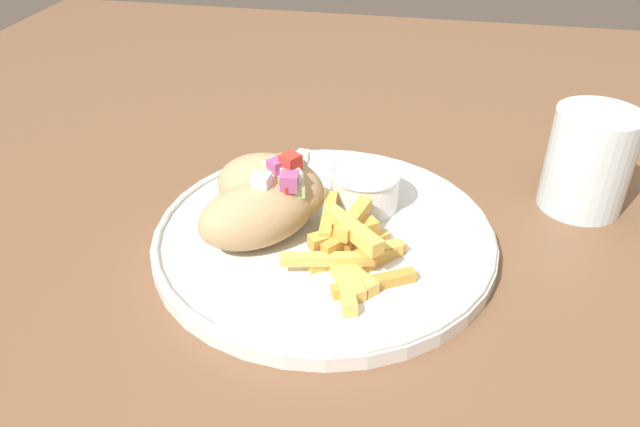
{
  "coord_description": "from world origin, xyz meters",
  "views": [
    {
      "loc": [
        0.09,
        -0.51,
        1.1
      ],
      "look_at": [
        -0.0,
        -0.05,
        0.79
      ],
      "focal_mm": 35.0,
      "sensor_mm": 36.0,
      "label": 1
    }
  ],
  "objects": [
    {
      "name": "sauce_ramekin",
      "position": [
        0.03,
        -0.0,
        0.79
      ],
      "size": [
        0.07,
        0.07,
        0.04
      ],
      "color": "white",
      "rests_on": "plate"
    },
    {
      "name": "table",
      "position": [
        0.0,
        0.0,
        0.69
      ],
      "size": [
        1.39,
        1.39,
        0.75
      ],
      "color": "brown",
      "rests_on": "ground_plane"
    },
    {
      "name": "fries_pile",
      "position": [
        0.03,
        -0.09,
        0.78
      ],
      "size": [
        0.11,
        0.14,
        0.04
      ],
      "color": "gold",
      "rests_on": "plate"
    },
    {
      "name": "pita_sandwich_far",
      "position": [
        -0.05,
        -0.04,
        0.8
      ],
      "size": [
        0.11,
        0.09,
        0.08
      ],
      "rotation": [
        0.0,
        0.0,
        -0.16
      ],
      "color": "tan",
      "rests_on": "plate"
    },
    {
      "name": "pita_sandwich_near",
      "position": [
        -0.05,
        -0.08,
        0.8
      ],
      "size": [
        0.12,
        0.12,
        0.07
      ],
      "rotation": [
        0.0,
        0.0,
        0.74
      ],
      "color": "tan",
      "rests_on": "plate"
    },
    {
      "name": "plate",
      "position": [
        -0.0,
        -0.05,
        0.76
      ],
      "size": [
        0.31,
        0.31,
        0.02
      ],
      "color": "white",
      "rests_on": "table"
    },
    {
      "name": "water_glass",
      "position": [
        0.24,
        0.07,
        0.8
      ],
      "size": [
        0.08,
        0.08,
        0.1
      ],
      "color": "silver",
      "rests_on": "table"
    }
  ]
}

